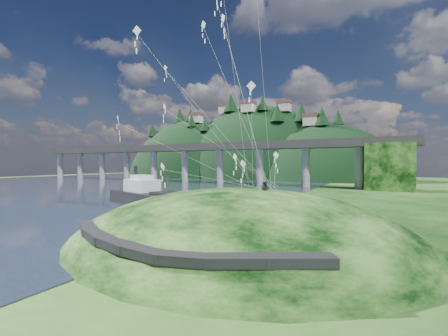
% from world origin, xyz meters
% --- Properties ---
extents(ground, '(320.00, 320.00, 0.00)m').
position_xyz_m(ground, '(0.00, 0.00, 0.00)').
color(ground, black).
rests_on(ground, ground).
extents(water, '(240.00, 240.00, 0.00)m').
position_xyz_m(water, '(-72.00, 30.00, 0.01)').
color(water, '#2F3B56').
rests_on(water, ground).
extents(grass_hill, '(36.00, 32.00, 13.00)m').
position_xyz_m(grass_hill, '(8.00, 2.00, -1.50)').
color(grass_hill, black).
rests_on(grass_hill, ground).
extents(footpath, '(22.29, 5.84, 0.83)m').
position_xyz_m(footpath, '(7.46, -9.74, 2.08)').
color(footpath, black).
rests_on(footpath, ground).
extents(bridge, '(160.00, 11.00, 15.00)m').
position_xyz_m(bridge, '(-26.46, 70.07, 9.70)').
color(bridge, '#2D2B2B').
rests_on(bridge, ground).
extents(far_ridge, '(153.00, 70.00, 94.50)m').
position_xyz_m(far_ridge, '(-43.58, 122.17, -7.44)').
color(far_ridge, black).
rests_on(far_ridge, ground).
extents(work_barge, '(20.90, 11.21, 7.06)m').
position_xyz_m(work_barge, '(-15.93, 15.07, 1.77)').
color(work_barge, black).
rests_on(work_barge, ground).
extents(wooden_dock, '(12.74, 5.07, 0.90)m').
position_xyz_m(wooden_dock, '(-5.49, 4.74, 0.40)').
color(wooden_dock, '#392C17').
rests_on(wooden_dock, ground).
extents(kite_flyers, '(1.57, 2.30, 1.78)m').
position_xyz_m(kite_flyers, '(10.31, 2.67, 5.79)').
color(kite_flyers, '#22242E').
rests_on(kite_flyers, ground).
extents(kite_swarm, '(15.76, 11.26, 18.88)m').
position_xyz_m(kite_swarm, '(4.54, 0.04, 15.80)').
color(kite_swarm, white).
rests_on(kite_swarm, ground).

